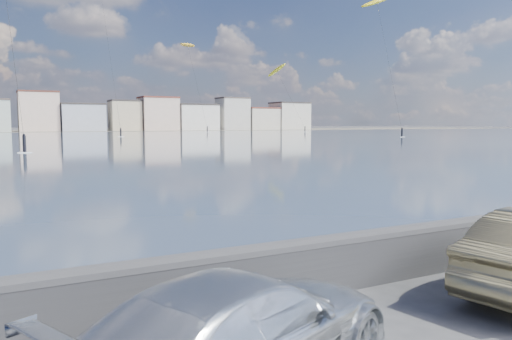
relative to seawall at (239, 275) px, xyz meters
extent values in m
cube|color=#414D65|center=(0.00, 88.80, -0.58)|extent=(500.00, 177.00, 0.00)
cube|color=#4C473D|center=(0.00, 197.30, -0.57)|extent=(500.00, 60.00, 0.00)
cube|color=#28282B|center=(0.00, 0.00, -0.13)|extent=(400.00, 0.35, 0.90)
cylinder|color=#28282B|center=(0.00, 0.00, 0.32)|extent=(400.00, 0.36, 0.36)
cube|color=beige|center=(11.00, 183.30, 6.17)|extent=(13.00, 10.00, 13.50)
cube|color=#562D23|center=(11.00, 183.30, 13.22)|extent=(13.26, 10.20, 0.60)
cube|color=#B2B7C6|center=(25.50, 183.30, 4.17)|extent=(15.00, 12.00, 9.50)
cube|color=#383330|center=(25.50, 183.30, 9.22)|extent=(15.30, 12.24, 0.60)
cube|color=beige|center=(41.00, 183.30, 4.92)|extent=(11.00, 9.00, 11.00)
cube|color=#383330|center=(41.00, 183.30, 10.72)|extent=(11.22, 9.18, 0.60)
cube|color=beige|center=(54.00, 183.30, 5.67)|extent=(14.00, 11.00, 12.50)
cube|color=brown|center=(54.00, 183.30, 12.22)|extent=(14.28, 11.22, 0.60)
cube|color=white|center=(69.50, 183.30, 4.42)|extent=(16.00, 12.00, 10.00)
cube|color=#383330|center=(69.50, 183.30, 9.72)|extent=(16.32, 12.24, 0.60)
cube|color=beige|center=(86.00, 183.30, 5.92)|extent=(12.00, 10.00, 13.00)
cube|color=#4C423D|center=(86.00, 183.30, 12.72)|extent=(12.24, 10.20, 0.60)
cube|color=beige|center=(99.50, 183.30, 3.92)|extent=(14.00, 11.00, 9.00)
cube|color=brown|center=(99.50, 183.30, 8.72)|extent=(14.28, 11.22, 0.60)
cube|color=beige|center=(114.00, 183.30, 5.17)|extent=(15.00, 12.00, 11.50)
cube|color=#383330|center=(114.00, 183.30, 11.22)|extent=(15.30, 12.24, 0.60)
imported|color=silver|center=(-1.06, -2.23, 0.11)|extent=(5.12, 3.64, 1.38)
ellipsoid|color=#BF8C19|center=(55.10, 152.68, 28.24)|extent=(9.40, 9.70, 1.84)
cube|color=white|center=(58.66, 144.73, -0.53)|extent=(1.40, 0.42, 0.08)
cylinder|color=black|center=(58.66, 144.73, 0.37)|extent=(0.36, 0.36, 1.70)
sphere|color=black|center=(58.66, 144.73, 1.27)|extent=(0.28, 0.28, 0.28)
cylinder|color=black|center=(56.88, 148.70, 14.48)|extent=(3.60, 7.98, 27.53)
cube|color=white|center=(-0.72, 49.24, -0.53)|extent=(1.40, 0.42, 0.08)
cylinder|color=black|center=(-0.72, 49.24, 0.37)|extent=(0.36, 0.36, 1.70)
sphere|color=black|center=(-0.72, 49.24, 1.27)|extent=(0.28, 0.28, 0.28)
ellipsoid|color=yellow|center=(75.05, 82.73, 29.99)|extent=(9.57, 3.02, 4.50)
cube|color=white|center=(74.84, 73.48, -0.53)|extent=(1.40, 0.42, 0.08)
cylinder|color=black|center=(74.84, 73.48, 0.37)|extent=(0.36, 0.36, 1.70)
sphere|color=black|center=(74.84, 73.48, 1.27)|extent=(0.28, 0.28, 0.28)
cylinder|color=black|center=(74.94, 78.10, 15.35)|extent=(0.24, 9.28, 29.28)
ellipsoid|color=yellow|center=(83.67, 142.69, 20.46)|extent=(5.31, 7.59, 4.84)
cube|color=white|center=(87.60, 130.76, -0.53)|extent=(1.40, 0.42, 0.08)
cylinder|color=black|center=(87.60, 130.76, 0.37)|extent=(0.36, 0.36, 1.70)
sphere|color=black|center=(87.60, 130.76, 1.27)|extent=(0.28, 0.28, 0.28)
cylinder|color=black|center=(85.63, 136.73, 10.59)|extent=(3.96, 11.96, 19.76)
cube|color=white|center=(21.23, 103.06, -0.53)|extent=(1.40, 0.42, 0.08)
cylinder|color=black|center=(21.23, 103.06, 0.37)|extent=(0.36, 0.36, 1.70)
sphere|color=black|center=(21.23, 103.06, 1.27)|extent=(0.28, 0.28, 0.28)
cylinder|color=black|center=(20.49, 108.89, 18.28)|extent=(1.52, 11.70, 35.13)
camera|label=1|loc=(-3.56, -7.35, 2.55)|focal=35.00mm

